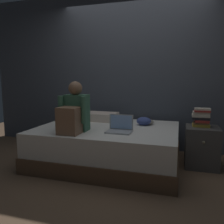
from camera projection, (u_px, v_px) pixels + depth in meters
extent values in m
plane|color=brown|center=(115.00, 172.00, 3.02)|extent=(8.00, 8.00, 0.00)
cube|color=#424751|center=(134.00, 71.00, 3.96)|extent=(5.60, 0.10, 2.70)
cube|color=brown|center=(108.00, 155.00, 3.35)|extent=(2.00, 1.50, 0.21)
cube|color=silver|center=(108.00, 138.00, 3.31)|extent=(1.96, 1.46, 0.32)
cube|color=#474442|center=(202.00, 147.00, 3.17)|extent=(0.44, 0.44, 0.57)
sphere|color=gray|center=(204.00, 142.00, 2.95)|extent=(0.04, 0.04, 0.04)
cube|color=#38664C|center=(77.00, 113.00, 3.04)|extent=(0.30, 0.20, 0.48)
sphere|color=brown|center=(75.00, 88.00, 2.96)|extent=(0.18, 0.18, 0.18)
cube|color=brown|center=(69.00, 121.00, 2.84)|extent=(0.26, 0.24, 0.34)
cylinder|color=#38664C|center=(61.00, 109.00, 2.94)|extent=(0.07, 0.07, 0.34)
cylinder|color=#38664C|center=(84.00, 110.00, 2.85)|extent=(0.07, 0.07, 0.34)
cube|color=#9EA0A5|center=(119.00, 132.00, 2.93)|extent=(0.32, 0.22, 0.02)
cube|color=#9EA0A5|center=(121.00, 122.00, 3.02)|extent=(0.32, 0.01, 0.20)
cube|color=#8CB2EA|center=(121.00, 122.00, 3.02)|extent=(0.29, 0.00, 0.18)
cube|color=beige|center=(100.00, 117.00, 3.78)|extent=(0.56, 0.36, 0.13)
cube|color=gold|center=(201.00, 125.00, 3.15)|extent=(0.23, 0.13, 0.04)
cube|color=brown|center=(201.00, 123.00, 3.14)|extent=(0.20, 0.13, 0.02)
cube|color=#9E2D28|center=(202.00, 121.00, 3.13)|extent=(0.18, 0.14, 0.03)
cube|color=black|center=(201.00, 118.00, 3.13)|extent=(0.23, 0.12, 0.04)
cube|color=beige|center=(201.00, 116.00, 3.13)|extent=(0.23, 0.15, 0.03)
cube|color=beige|center=(201.00, 113.00, 3.13)|extent=(0.22, 0.16, 0.04)
cube|color=#9E2D28|center=(202.00, 111.00, 3.10)|extent=(0.20, 0.13, 0.02)
cube|color=beige|center=(202.00, 109.00, 3.10)|extent=(0.20, 0.12, 0.03)
ellipsoid|color=gray|center=(148.00, 122.00, 3.42)|extent=(0.16, 0.13, 0.09)
ellipsoid|color=#3D4C8E|center=(144.00, 121.00, 3.40)|extent=(0.22, 0.19, 0.12)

